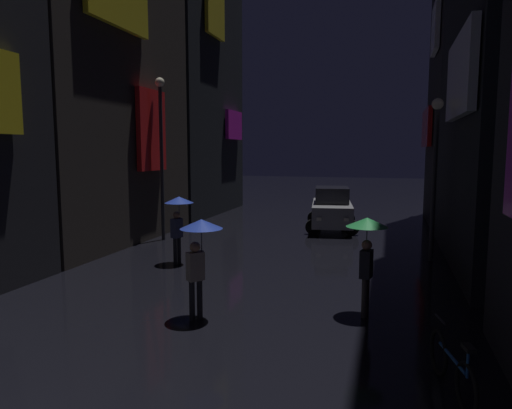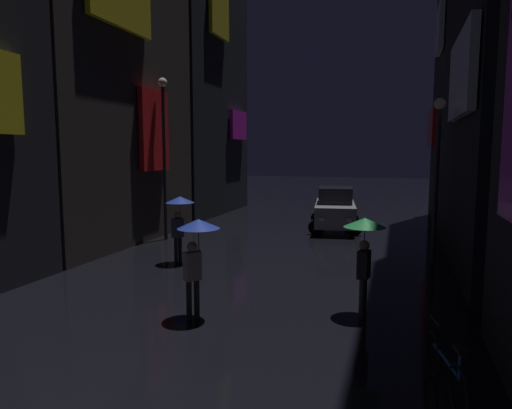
% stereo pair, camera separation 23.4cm
% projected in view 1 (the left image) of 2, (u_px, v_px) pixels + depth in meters
% --- Properties ---
extents(building_left_mid, '(4.25, 8.69, 12.16)m').
position_uv_depth(building_left_mid, '(90.00, 84.00, 17.45)').
color(building_left_mid, '#2D2826').
rests_on(building_left_mid, ground).
extents(building_left_far, '(4.25, 8.03, 14.98)m').
position_uv_depth(building_left_far, '(186.00, 80.00, 25.55)').
color(building_left_far, black).
rests_on(building_left_far, ground).
extents(building_right_far, '(4.25, 7.07, 20.18)m').
position_uv_depth(building_right_far, '(484.00, 5.00, 20.60)').
color(building_right_far, black).
rests_on(building_right_far, ground).
extents(pedestrian_near_crossing_blue, '(0.90, 0.90, 2.12)m').
position_uv_depth(pedestrian_near_crossing_blue, '(178.00, 211.00, 14.26)').
color(pedestrian_near_crossing_blue, black).
rests_on(pedestrian_near_crossing_blue, ground).
extents(pedestrian_far_right_green, '(0.90, 0.90, 2.12)m').
position_uv_depth(pedestrian_far_right_green, '(367.00, 239.00, 9.76)').
color(pedestrian_far_right_green, '#38332D').
rests_on(pedestrian_far_right_green, ground).
extents(pedestrian_midstreet_left_blue, '(0.90, 0.90, 2.12)m').
position_uv_depth(pedestrian_midstreet_left_blue, '(199.00, 241.00, 9.54)').
color(pedestrian_midstreet_left_blue, black).
rests_on(pedestrian_midstreet_left_blue, ground).
extents(bicycle_parked_at_storefront, '(0.47, 1.79, 0.96)m').
position_uv_depth(bicycle_parked_at_storefront, '(452.00, 368.00, 6.66)').
color(bicycle_parked_at_storefront, black).
rests_on(bicycle_parked_at_storefront, ground).
extents(car_distant, '(2.64, 4.32, 1.92)m').
position_uv_depth(car_distant, '(332.00, 209.00, 20.56)').
color(car_distant, '#99999E').
rests_on(car_distant, ground).
extents(streetlamp_left_far, '(0.36, 0.36, 6.35)m').
position_uv_depth(streetlamp_left_far, '(161.00, 142.00, 17.84)').
color(streetlamp_left_far, '#2D2D33').
rests_on(streetlamp_left_far, ground).
extents(streetlamp_right_far, '(0.36, 0.36, 5.18)m').
position_uv_depth(streetlamp_right_far, '(435.00, 160.00, 14.41)').
color(streetlamp_right_far, '#2D2D33').
rests_on(streetlamp_right_far, ground).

